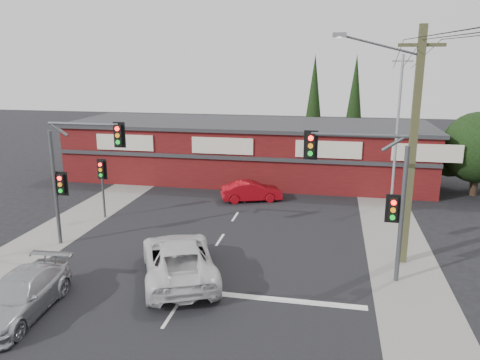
% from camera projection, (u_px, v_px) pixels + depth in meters
% --- Properties ---
extents(ground, '(120.00, 120.00, 0.00)m').
position_uv_depth(ground, '(198.00, 274.00, 19.38)').
color(ground, black).
rests_on(ground, ground).
extents(road_strip, '(14.00, 70.00, 0.01)m').
position_uv_depth(road_strip, '(225.00, 232.00, 24.14)').
color(road_strip, black).
rests_on(road_strip, ground).
extents(verge_left, '(3.00, 70.00, 0.02)m').
position_uv_depth(verge_left, '(75.00, 222.00, 25.75)').
color(verge_left, gray).
rests_on(verge_left, ground).
extents(verge_right, '(3.00, 70.00, 0.02)m').
position_uv_depth(verge_right, '(397.00, 244.00, 22.53)').
color(verge_right, gray).
rests_on(verge_right, ground).
extents(stop_line, '(6.50, 0.35, 0.01)m').
position_uv_depth(stop_line, '(277.00, 299.00, 17.29)').
color(stop_line, silver).
rests_on(stop_line, ground).
extents(white_suv, '(4.87, 6.53, 1.65)m').
position_uv_depth(white_suv, '(178.00, 259.00, 18.90)').
color(white_suv, silver).
rests_on(white_suv, ground).
extents(silver_suv, '(2.32, 4.99, 1.41)m').
position_uv_depth(silver_suv, '(19.00, 296.00, 16.16)').
color(silver_suv, '#ADAFB2').
rests_on(silver_suv, ground).
extents(red_sedan, '(4.02, 2.53, 1.25)m').
position_uv_depth(red_sedan, '(251.00, 191.00, 29.52)').
color(red_sedan, '#9D0912').
rests_on(red_sedan, ground).
extents(lane_dashes, '(0.12, 30.82, 0.01)m').
position_uv_depth(lane_dashes, '(170.00, 316.00, 16.16)').
color(lane_dashes, silver).
rests_on(lane_dashes, ground).
extents(shop_building, '(27.30, 8.40, 4.22)m').
position_uv_depth(shop_building, '(248.00, 150.00, 35.20)').
color(shop_building, '#4C0F10').
rests_on(shop_building, ground).
extents(tree_cluster, '(5.90, 5.10, 5.50)m').
position_uv_depth(tree_cluster, '(479.00, 151.00, 30.57)').
color(tree_cluster, '#2D2116').
rests_on(tree_cluster, ground).
extents(conifer_near, '(1.80, 1.80, 9.25)m').
position_uv_depth(conifer_near, '(314.00, 99.00, 40.20)').
color(conifer_near, '#2D2116').
rests_on(conifer_near, ground).
extents(conifer_far, '(1.80, 1.80, 9.25)m').
position_uv_depth(conifer_far, '(355.00, 98.00, 41.44)').
color(conifer_far, '#2D2116').
rests_on(conifer_far, ground).
extents(traffic_mast_left, '(3.77, 0.27, 5.97)m').
position_uv_depth(traffic_mast_left, '(74.00, 165.00, 21.55)').
color(traffic_mast_left, '#47494C').
rests_on(traffic_mast_left, ground).
extents(traffic_mast_right, '(3.96, 0.27, 5.97)m').
position_uv_depth(traffic_mast_right, '(373.00, 185.00, 18.07)').
color(traffic_mast_right, '#47494C').
rests_on(traffic_mast_right, ground).
extents(pedestal_signal, '(0.55, 0.27, 3.38)m').
position_uv_depth(pedestal_signal, '(102.00, 176.00, 25.87)').
color(pedestal_signal, '#47494C').
rests_on(pedestal_signal, ground).
extents(utility_pole, '(4.38, 0.59, 10.00)m').
position_uv_depth(utility_pole, '(410.00, 141.00, 19.32)').
color(utility_pole, '#4C4A2B').
rests_on(utility_pole, ground).
extents(steel_pole, '(1.20, 0.16, 9.00)m').
position_uv_depth(steel_pole, '(397.00, 128.00, 27.94)').
color(steel_pole, gray).
rests_on(steel_pole, ground).
extents(power_lines, '(2.01, 29.00, 1.22)m').
position_uv_depth(power_lines, '(454.00, 44.00, 13.22)').
color(power_lines, black).
rests_on(power_lines, ground).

